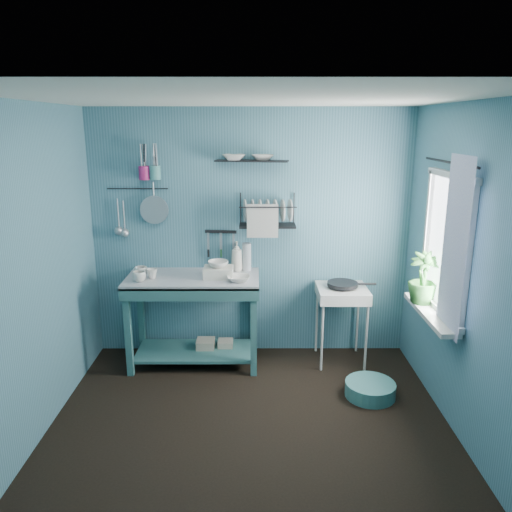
{
  "coord_description": "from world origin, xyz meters",
  "views": [
    {
      "loc": [
        0.04,
        -3.44,
        2.33
      ],
      "look_at": [
        0.05,
        0.85,
        1.2
      ],
      "focal_mm": 35.0,
      "sensor_mm": 36.0,
      "label": 1
    }
  ],
  "objects_px": {
    "work_counter": "(194,320)",
    "utensil_cup_teal": "(155,173)",
    "dish_rack": "(268,210)",
    "mug_mid": "(152,274)",
    "wash_tub": "(218,272)",
    "potted_plant": "(423,278)",
    "storage_tin_small": "(226,349)",
    "water_bottle": "(247,257)",
    "utensil_cup_magenta": "(144,173)",
    "colander": "(154,210)",
    "storage_tin_large": "(206,350)",
    "floor_basin": "(370,389)",
    "frying_pan": "(343,284)",
    "hotplate_stand": "(341,325)",
    "soap_bottle": "(237,256)",
    "mug_left": "(139,277)",
    "mug_right": "(141,272)"
  },
  "relations": [
    {
      "from": "mug_mid",
      "to": "storage_tin_small",
      "type": "distance_m",
      "value": 1.1
    },
    {
      "from": "work_counter",
      "to": "storage_tin_small",
      "type": "bearing_deg",
      "value": 3.64
    },
    {
      "from": "mug_right",
      "to": "dish_rack",
      "type": "xyz_separation_m",
      "value": [
        1.23,
        0.19,
        0.57
      ]
    },
    {
      "from": "water_bottle",
      "to": "dish_rack",
      "type": "bearing_deg",
      "value": -9.26
    },
    {
      "from": "mug_left",
      "to": "dish_rack",
      "type": "xyz_separation_m",
      "value": [
        1.21,
        0.35,
        0.57
      ]
    },
    {
      "from": "potted_plant",
      "to": "storage_tin_small",
      "type": "distance_m",
      "value": 2.09
    },
    {
      "from": "water_bottle",
      "to": "utensil_cup_magenta",
      "type": "height_order",
      "value": "utensil_cup_magenta"
    },
    {
      "from": "dish_rack",
      "to": "mug_left",
      "type": "bearing_deg",
      "value": -154.26
    },
    {
      "from": "dish_rack",
      "to": "floor_basin",
      "type": "bearing_deg",
      "value": -33.71
    },
    {
      "from": "mug_mid",
      "to": "hotplate_stand",
      "type": "height_order",
      "value": "mug_mid"
    },
    {
      "from": "work_counter",
      "to": "utensil_cup_teal",
      "type": "distance_m",
      "value": 1.49
    },
    {
      "from": "soap_bottle",
      "to": "storage_tin_small",
      "type": "relative_size",
      "value": 1.49
    },
    {
      "from": "utensil_cup_magenta",
      "to": "utensil_cup_teal",
      "type": "xyz_separation_m",
      "value": [
        0.1,
        0.0,
        0.0
      ]
    },
    {
      "from": "soap_bottle",
      "to": "mug_left",
      "type": "bearing_deg",
      "value": -158.2
    },
    {
      "from": "soap_bottle",
      "to": "colander",
      "type": "bearing_deg",
      "value": 175.33
    },
    {
      "from": "utensil_cup_magenta",
      "to": "hotplate_stand",
      "type": "bearing_deg",
      "value": -5.87
    },
    {
      "from": "frying_pan",
      "to": "mug_left",
      "type": "bearing_deg",
      "value": -174.18
    },
    {
      "from": "floor_basin",
      "to": "frying_pan",
      "type": "bearing_deg",
      "value": 102.73
    },
    {
      "from": "colander",
      "to": "potted_plant",
      "type": "bearing_deg",
      "value": -17.99
    },
    {
      "from": "hotplate_stand",
      "to": "soap_bottle",
      "type": "bearing_deg",
      "value": 178.94
    },
    {
      "from": "hotplate_stand",
      "to": "colander",
      "type": "xyz_separation_m",
      "value": [
        -1.86,
        0.23,
        1.13
      ]
    },
    {
      "from": "mug_mid",
      "to": "wash_tub",
      "type": "distance_m",
      "value": 0.63
    },
    {
      "from": "utensil_cup_magenta",
      "to": "colander",
      "type": "xyz_separation_m",
      "value": [
        0.07,
        0.03,
        -0.37
      ]
    },
    {
      "from": "mug_right",
      "to": "water_bottle",
      "type": "height_order",
      "value": "water_bottle"
    },
    {
      "from": "soap_bottle",
      "to": "storage_tin_large",
      "type": "bearing_deg",
      "value": -154.89
    },
    {
      "from": "mug_right",
      "to": "colander",
      "type": "relative_size",
      "value": 0.44
    },
    {
      "from": "water_bottle",
      "to": "storage_tin_large",
      "type": "bearing_deg",
      "value": -157.96
    },
    {
      "from": "dish_rack",
      "to": "potted_plant",
      "type": "height_order",
      "value": "dish_rack"
    },
    {
      "from": "water_bottle",
      "to": "colander",
      "type": "bearing_deg",
      "value": 177.09
    },
    {
      "from": "mug_mid",
      "to": "hotplate_stand",
      "type": "distance_m",
      "value": 1.93
    },
    {
      "from": "utensil_cup_teal",
      "to": "mug_left",
      "type": "bearing_deg",
      "value": -106.51
    },
    {
      "from": "mug_mid",
      "to": "floor_basin",
      "type": "distance_m",
      "value": 2.27
    },
    {
      "from": "mug_right",
      "to": "water_bottle",
      "type": "xyz_separation_m",
      "value": [
        1.02,
        0.22,
        0.09
      ]
    },
    {
      "from": "water_bottle",
      "to": "storage_tin_small",
      "type": "distance_m",
      "value": 0.98
    },
    {
      "from": "wash_tub",
      "to": "potted_plant",
      "type": "bearing_deg",
      "value": -15.73
    },
    {
      "from": "work_counter",
      "to": "storage_tin_large",
      "type": "distance_m",
      "value": 0.36
    },
    {
      "from": "hotplate_stand",
      "to": "storage_tin_large",
      "type": "height_order",
      "value": "hotplate_stand"
    },
    {
      "from": "colander",
      "to": "storage_tin_small",
      "type": "distance_m",
      "value": 1.59
    },
    {
      "from": "wash_tub",
      "to": "storage_tin_large",
      "type": "relative_size",
      "value": 1.27
    },
    {
      "from": "storage_tin_small",
      "to": "work_counter",
      "type": "bearing_deg",
      "value": -165.07
    },
    {
      "from": "dish_rack",
      "to": "mug_mid",
      "type": "bearing_deg",
      "value": -157.72
    },
    {
      "from": "utensil_cup_teal",
      "to": "colander",
      "type": "distance_m",
      "value": 0.37
    },
    {
      "from": "mug_left",
      "to": "hotplate_stand",
      "type": "bearing_deg",
      "value": 5.82
    },
    {
      "from": "mug_left",
      "to": "wash_tub",
      "type": "distance_m",
      "value": 0.74
    },
    {
      "from": "wash_tub",
      "to": "storage_tin_large",
      "type": "xyz_separation_m",
      "value": [
        -0.15,
        0.07,
        -0.85
      ]
    },
    {
      "from": "colander",
      "to": "storage_tin_large",
      "type": "distance_m",
      "value": 1.5
    },
    {
      "from": "mug_left",
      "to": "storage_tin_small",
      "type": "bearing_deg",
      "value": 17.1
    },
    {
      "from": "mug_left",
      "to": "utensil_cup_magenta",
      "type": "xyz_separation_m",
      "value": [
        0.02,
        0.4,
        0.93
      ]
    },
    {
      "from": "mug_mid",
      "to": "potted_plant",
      "type": "distance_m",
      "value": 2.48
    },
    {
      "from": "work_counter",
      "to": "utensil_cup_teal",
      "type": "height_order",
      "value": "utensil_cup_teal"
    }
  ]
}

